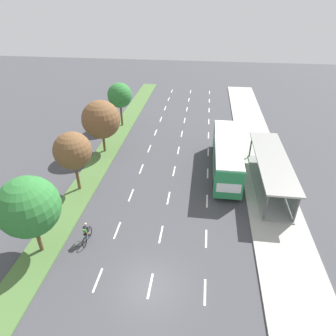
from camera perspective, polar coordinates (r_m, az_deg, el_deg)
name	(u,v)px	position (r m, az deg, el deg)	size (l,w,h in m)	color
ground_plane	(150,287)	(20.22, -3.54, -22.20)	(140.00, 140.00, 0.00)	#424247
median_strip	(113,142)	(37.27, -10.64, 5.09)	(2.60, 52.00, 0.12)	#4C7038
sidewalk_right	(257,150)	(36.21, 16.98, 3.41)	(4.50, 52.00, 0.15)	#ADAAA3
lane_divider_left	(149,149)	(35.14, -3.66, 3.80)	(0.14, 48.64, 0.01)	white
lane_divider_center	(178,150)	(34.70, 2.04, 3.47)	(0.14, 48.64, 0.01)	white
lane_divider_right	(208,152)	(34.61, 7.82, 3.09)	(0.14, 48.64, 0.01)	white
bus_shelter	(274,170)	(29.11, 19.88, -0.28)	(2.90, 11.55, 2.86)	gray
bus	(227,153)	(30.34, 11.33, 2.87)	(2.54, 11.29, 3.37)	#28844C
cyclist	(87,233)	(23.07, -15.58, -12.15)	(0.46, 1.82, 1.71)	black
median_tree_nearest	(29,207)	(21.42, -25.51, -6.83)	(4.15, 4.15, 6.04)	brown
median_tree_second	(73,151)	(27.05, -18.09, 3.22)	(3.35, 3.35, 5.75)	brown
median_tree_third	(101,120)	(33.52, -12.91, 9.18)	(4.25, 4.25, 6.02)	brown
median_tree_fourth	(120,95)	(40.26, -9.38, 13.77)	(3.24, 3.24, 5.84)	brown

